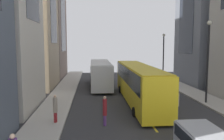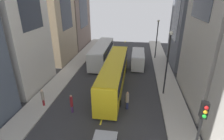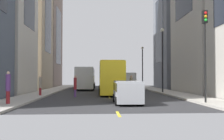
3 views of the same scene
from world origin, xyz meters
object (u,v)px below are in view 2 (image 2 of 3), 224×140
at_px(streetcar_yellow, 114,72).
at_px(traffic_light_near_corner, 198,135).
at_px(city_bus_white, 102,52).
at_px(pedestrian_waiting_curb, 127,100).
at_px(pedestrian_walking_far, 72,103).
at_px(pedestrian_crossing_near, 43,97).
at_px(delivery_van_white, 138,58).

xyz_separation_m(streetcar_yellow, traffic_light_near_corner, (6.23, -13.33, 2.53)).
relative_size(city_bus_white, streetcar_yellow, 0.76).
distance_m(city_bus_white, pedestrian_waiting_curb, 14.72).
bearing_deg(pedestrian_waiting_curb, city_bus_white, -161.95).
height_order(pedestrian_walking_far, pedestrian_waiting_curb, pedestrian_waiting_curb).
bearing_deg(pedestrian_crossing_near, pedestrian_waiting_curb, 6.95).
xyz_separation_m(pedestrian_crossing_near, traffic_light_near_corner, (13.34, -7.52, 3.45)).
relative_size(city_bus_white, pedestrian_walking_far, 5.36).
distance_m(pedestrian_crossing_near, pedestrian_walking_far, 3.52).
distance_m(city_bus_white, delivery_van_white, 6.52).
relative_size(streetcar_yellow, traffic_light_near_corner, 2.25).
height_order(streetcar_yellow, traffic_light_near_corner, traffic_light_near_corner).
distance_m(delivery_van_white, traffic_light_near_corner, 21.49).
xyz_separation_m(streetcar_yellow, pedestrian_crossing_near, (-7.11, -5.81, -0.92)).
distance_m(pedestrian_walking_far, pedestrian_waiting_curb, 5.86).
height_order(pedestrian_walking_far, traffic_light_near_corner, traffic_light_near_corner).
relative_size(pedestrian_crossing_near, pedestrian_waiting_curb, 0.94).
height_order(city_bus_white, streetcar_yellow, streetcar_yellow).
xyz_separation_m(city_bus_white, pedestrian_walking_far, (-0.26, -15.07, -0.88)).
bearing_deg(pedestrian_waiting_curb, traffic_light_near_corner, 22.94).
xyz_separation_m(delivery_van_white, traffic_light_near_corner, (3.18, -21.02, 3.14)).
height_order(city_bus_white, delivery_van_white, city_bus_white).
bearing_deg(pedestrian_waiting_curb, delivery_van_white, 171.90).
distance_m(delivery_van_white, pedestrian_waiting_curb, 12.70).
distance_m(delivery_van_white, pedestrian_crossing_near, 16.90).
relative_size(pedestrian_walking_far, traffic_light_near_corner, 0.32).
bearing_deg(traffic_light_near_corner, pedestrian_crossing_near, 150.60).
bearing_deg(pedestrian_walking_far, city_bus_white, 151.85).
bearing_deg(pedestrian_walking_far, delivery_van_white, 127.43).
height_order(pedestrian_crossing_near, pedestrian_waiting_curb, pedestrian_crossing_near).
height_order(delivery_van_white, pedestrian_waiting_curb, delivery_van_white).
distance_m(pedestrian_crossing_near, pedestrian_waiting_curb, 9.20).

